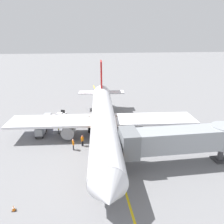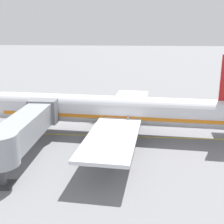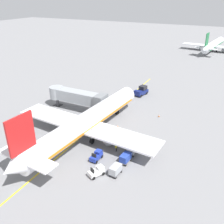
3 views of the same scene
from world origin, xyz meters
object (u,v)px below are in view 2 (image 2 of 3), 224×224
at_px(ground_crew_loader, 100,119).
at_px(baggage_tug_lead, 180,115).
at_px(parked_airliner, 117,111).
at_px(ground_crew_wing_walker, 94,116).
at_px(baggage_cart_second_in_train, 148,108).
at_px(baggage_cart_third_in_train, 169,109).
at_px(baggage_tug_trailing, 158,118).
at_px(safety_cone_nose_left, 36,110).
at_px(baggage_cart_front, 131,108).
at_px(jet_bridge, 24,128).
at_px(ground_crew_marshaller, 135,112).

bearing_deg(ground_crew_loader, baggage_tug_lead, -71.39).
height_order(parked_airliner, ground_crew_loader, parked_airliner).
height_order(baggage_tug_lead, ground_crew_wing_walker, ground_crew_wing_walker).
bearing_deg(baggage_cart_second_in_train, baggage_cart_third_in_train, -92.28).
xyz_separation_m(baggage_tug_trailing, safety_cone_nose_left, (4.57, 20.26, -0.42)).
distance_m(baggage_cart_third_in_train, safety_cone_nose_left, 22.29).
relative_size(baggage_cart_front, safety_cone_nose_left, 5.00).
bearing_deg(parked_airliner, ground_crew_loader, 37.82).
height_order(jet_bridge, baggage_cart_front, jet_bridge).
distance_m(jet_bridge, ground_crew_marshaller, 19.71).
relative_size(baggage_tug_trailing, safety_cone_nose_left, 4.30).
distance_m(baggage_tug_lead, baggage_cart_front, 8.15).
bearing_deg(baggage_cart_second_in_train, ground_crew_marshaller, 142.15).
relative_size(ground_crew_loader, ground_crew_marshaller, 1.00).
bearing_deg(parked_airliner, safety_cone_nose_left, 55.50).
bearing_deg(ground_crew_wing_walker, jet_bridge, 157.40).
height_order(baggage_cart_second_in_train, safety_cone_nose_left, baggage_cart_second_in_train).
bearing_deg(baggage_tug_trailing, ground_crew_marshaller, 61.51).
relative_size(ground_crew_loader, safety_cone_nose_left, 2.86).
bearing_deg(baggage_cart_second_in_train, baggage_tug_lead, -117.71).
bearing_deg(baggage_tug_lead, ground_crew_loader, 108.61).
distance_m(baggage_tug_trailing, ground_crew_loader, 8.67).
distance_m(baggage_tug_trailing, safety_cone_nose_left, 20.78).
xyz_separation_m(ground_crew_loader, ground_crew_marshaller, (3.88, -4.90, 0.00)).
height_order(jet_bridge, baggage_tug_trailing, jet_bridge).
height_order(baggage_cart_front, safety_cone_nose_left, baggage_cart_front).
bearing_deg(baggage_cart_second_in_train, parked_airliner, 156.50).
relative_size(baggage_cart_third_in_train, ground_crew_wing_walker, 1.74).
bearing_deg(safety_cone_nose_left, parked_airliner, -124.50).
xyz_separation_m(baggage_tug_trailing, baggage_cart_front, (4.77, 4.19, 0.24)).
height_order(jet_bridge, baggage_cart_second_in_train, jet_bridge).
relative_size(ground_crew_wing_walker, ground_crew_marshaller, 1.00).
bearing_deg(baggage_tug_lead, ground_crew_marshaller, 91.10).
xyz_separation_m(parked_airliner, ground_crew_marshaller, (7.30, -2.24, -2.23)).
xyz_separation_m(parked_airliner, ground_crew_wing_walker, (4.72, 3.69, -2.23)).
bearing_deg(ground_crew_loader, safety_cone_nose_left, 61.09).
bearing_deg(baggage_tug_lead, baggage_cart_third_in_train, 31.07).
height_order(baggage_cart_third_in_train, ground_crew_marshaller, ground_crew_marshaller).
height_order(baggage_cart_front, baggage_cart_third_in_train, same).
bearing_deg(safety_cone_nose_left, ground_crew_loader, -118.91).
bearing_deg(parked_airliner, baggage_tug_trailing, -47.08).
height_order(jet_bridge, safety_cone_nose_left, jet_bridge).
distance_m(parked_airliner, ground_crew_wing_walker, 6.39).
height_order(parked_airliner, baggage_tug_trailing, parked_airliner).
distance_m(jet_bridge, baggage_cart_second_in_train, 23.12).
bearing_deg(baggage_tug_lead, jet_bridge, 130.84).
height_order(baggage_tug_lead, ground_crew_marshaller, ground_crew_marshaller).
bearing_deg(ground_crew_loader, ground_crew_marshaller, -51.61).
bearing_deg(baggage_cart_front, baggage_cart_third_in_train, -92.47).
relative_size(baggage_cart_third_in_train, ground_crew_loader, 1.74).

